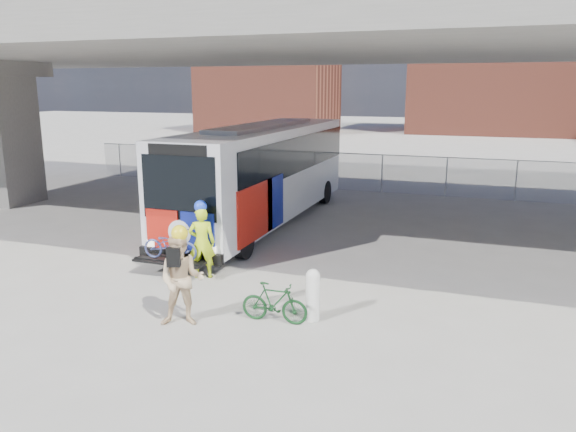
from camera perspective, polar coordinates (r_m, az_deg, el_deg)
The scene contains 9 objects.
ground at distance 16.55m, azimuth -1.77°, elevation -4.58°, with size 160.00×160.00×0.00m, color #9E9991.
bus at distance 20.79m, azimuth -2.48°, elevation 5.02°, with size 2.67×12.90×3.69m.
overpass at distance 19.60m, azimuth 2.62°, elevation 17.53°, with size 40.00×16.00×7.95m.
chainlink_fence at distance 27.51m, azimuth 7.51°, elevation 5.45°, with size 30.00×0.06×30.00m.
brick_buildings at distance 63.04m, azimuth 16.14°, elevation 12.93°, with size 54.00×22.00×12.00m.
bollard at distance 12.30m, azimuth 2.54°, elevation -7.82°, with size 0.31×0.31×1.17m.
cyclist_hivis at distance 15.05m, azimuth -8.75°, elevation -2.48°, with size 0.82×0.69×2.11m.
cyclist_tan at distance 12.14m, azimuth -10.77°, elevation -6.26°, with size 1.19×1.07×2.21m.
bike_parked at distance 12.25m, azimuth -1.39°, elevation -8.81°, with size 0.42×1.49×0.90m, color #133C1A.
Camera 1 is at (5.85, -14.65, 5.01)m, focal length 35.00 mm.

